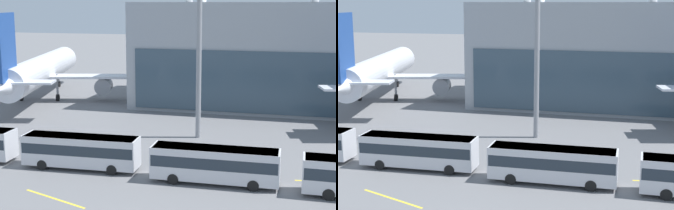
# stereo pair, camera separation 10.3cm
# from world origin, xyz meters

# --- Properties ---
(airliner_at_gate_near) EXTENTS (38.03, 41.28, 14.67)m
(airliner_at_gate_near) POSITION_xyz_m (-30.32, 43.75, 4.87)
(airliner_at_gate_near) COLOR silver
(airliner_at_gate_near) RESTS_ON ground_plane
(shuttle_bus_2) EXTENTS (11.54, 3.18, 3.27)m
(shuttle_bus_2) POSITION_xyz_m (-8.56, 12.15, 1.92)
(shuttle_bus_2) COLOR silver
(shuttle_bus_2) RESTS_ON ground_plane
(shuttle_bus_3) EXTENTS (11.49, 2.94, 3.27)m
(shuttle_bus_3) POSITION_xyz_m (4.76, 11.41, 1.92)
(shuttle_bus_3) COLOR silver
(shuttle_bus_3) RESTS_ON ground_plane
(lane_stripe_5) EXTENTS (6.65, 2.75, 0.01)m
(lane_stripe_5) POSITION_xyz_m (-7.39, 4.24, 0.00)
(lane_stripe_5) COLOR yellow
(lane_stripe_5) RESTS_ON ground_plane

